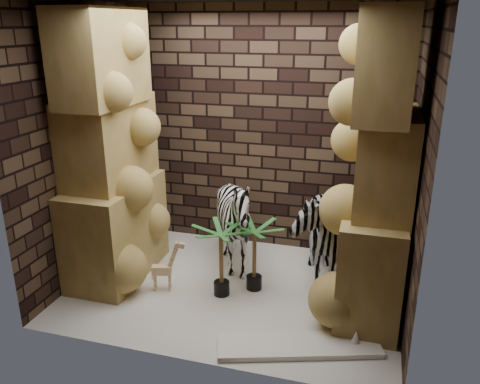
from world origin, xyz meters
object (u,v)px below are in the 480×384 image
(zebra_left, at_px, (235,227))
(palm_back, at_px, (221,261))
(zebra_right, at_px, (313,222))
(palm_front, at_px, (254,257))
(surfboard, at_px, (299,346))
(giraffe_toy, at_px, (161,265))

(zebra_left, relative_size, palm_back, 1.54)
(zebra_right, distance_m, palm_front, 0.76)
(zebra_left, height_order, surfboard, zebra_left)
(surfboard, bearing_deg, zebra_right, 75.71)
(palm_front, distance_m, surfboard, 1.17)
(surfboard, bearing_deg, palm_back, 126.35)
(palm_front, bearing_deg, zebra_left, 132.48)
(zebra_right, xyz_separation_m, palm_front, (-0.57, -0.39, -0.32))
(surfboard, bearing_deg, zebra_left, 109.84)
(palm_back, bearing_deg, palm_front, 34.86)
(giraffe_toy, bearing_deg, surfboard, -36.00)
(palm_back, height_order, surfboard, palm_back)
(zebra_right, distance_m, surfboard, 1.46)
(zebra_left, bearing_deg, zebra_right, 20.51)
(zebra_right, height_order, surfboard, zebra_right)
(zebra_left, bearing_deg, surfboard, -34.28)
(zebra_right, height_order, zebra_left, zebra_right)
(palm_front, bearing_deg, surfboard, -54.11)
(zebra_right, relative_size, surfboard, 0.96)
(palm_front, height_order, surfboard, palm_front)
(zebra_left, bearing_deg, giraffe_toy, -116.61)
(giraffe_toy, height_order, palm_back, palm_back)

